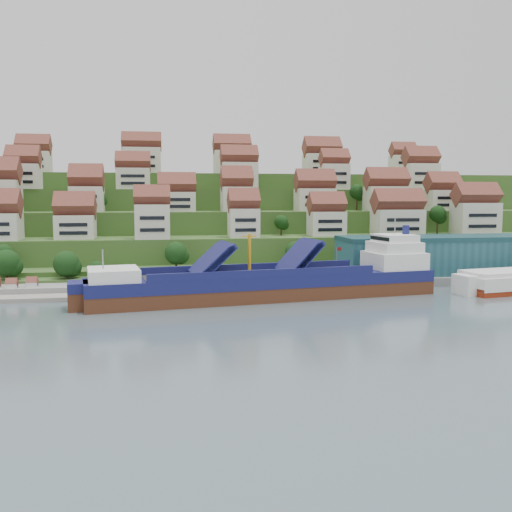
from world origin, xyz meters
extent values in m
plane|color=slate|center=(0.00, 0.00, 0.00)|extent=(300.00, 300.00, 0.00)
cube|color=gray|center=(20.00, 15.00, 1.10)|extent=(180.00, 14.00, 2.20)
cube|color=gray|center=(-58.00, 12.00, 0.50)|extent=(45.00, 20.00, 1.00)
cube|color=#2D4C1E|center=(0.00, 86.00, 2.00)|extent=(260.00, 128.00, 4.00)
cube|color=#2D4C1E|center=(0.00, 91.00, 5.50)|extent=(260.00, 118.00, 11.00)
cube|color=#2D4C1E|center=(0.00, 99.00, 9.00)|extent=(260.00, 102.00, 18.00)
cube|color=#2D4C1E|center=(0.00, 107.00, 12.50)|extent=(260.00, 86.00, 25.00)
cube|color=#2D4C1E|center=(0.00, 116.00, 15.50)|extent=(260.00, 68.00, 31.00)
cube|color=beige|center=(-47.91, 40.04, 14.27)|extent=(10.49, 8.57, 6.55)
cube|color=beige|center=(-26.86, 35.67, 15.76)|extent=(9.44, 7.03, 9.51)
cube|color=beige|center=(-1.11, 37.54, 15.12)|extent=(8.44, 7.62, 8.24)
cube|color=beige|center=(24.26, 39.86, 14.61)|extent=(10.30, 7.73, 7.21)
cube|color=beige|center=(46.02, 38.19, 14.89)|extent=(14.46, 8.26, 7.78)
cube|color=beige|center=(71.80, 38.61, 15.86)|extent=(13.12, 8.31, 9.72)
cube|color=beige|center=(-46.32, 54.46, 21.81)|extent=(9.58, 8.98, 7.62)
cube|color=beige|center=(-19.46, 53.80, 21.03)|extent=(11.11, 7.90, 6.05)
cube|color=beige|center=(-0.89, 53.85, 21.84)|extent=(9.32, 8.56, 7.68)
cube|color=beige|center=(25.35, 56.89, 21.62)|extent=(12.31, 8.36, 7.25)
cube|color=beige|center=(48.68, 53.79, 21.97)|extent=(13.32, 8.18, 7.93)
cube|color=beige|center=(68.61, 54.03, 21.41)|extent=(10.51, 8.04, 6.81)
cube|color=beige|center=(-66.98, 67.72, 28.93)|extent=(9.82, 7.86, 7.86)
cube|color=beige|center=(-33.18, 70.60, 28.51)|extent=(10.90, 7.30, 7.02)
cube|color=beige|center=(2.13, 69.18, 29.55)|extent=(11.98, 7.79, 9.11)
cube|color=beige|center=(35.54, 68.70, 29.43)|extent=(9.47, 7.14, 8.87)
cube|color=beige|center=(69.18, 71.97, 29.74)|extent=(11.70, 8.47, 9.47)
cube|color=beige|center=(-68.02, 89.15, 34.70)|extent=(11.04, 8.03, 7.41)
cube|color=beige|center=(-30.69, 87.83, 35.57)|extent=(13.45, 7.51, 9.15)
cube|color=beige|center=(2.24, 89.21, 35.31)|extent=(13.21, 8.15, 8.61)
cube|color=beige|center=(36.55, 87.68, 34.85)|extent=(13.29, 8.73, 7.70)
cube|color=beige|center=(71.16, 91.70, 34.93)|extent=(9.53, 7.05, 7.87)
ellipsoid|color=#163B13|center=(-63.89, 27.93, 8.38)|extent=(4.47, 4.47, 4.47)
ellipsoid|color=#163B13|center=(11.66, 26.11, 7.56)|extent=(6.01, 6.01, 6.01)
ellipsoid|color=#163B13|center=(-20.79, 26.29, 7.85)|extent=(6.00, 6.00, 6.00)
ellipsoid|color=#163B13|center=(53.41, 43.11, 14.43)|extent=(4.33, 4.33, 4.33)
ellipsoid|color=#163B13|center=(61.55, 43.11, 17.25)|extent=(5.31, 5.31, 5.31)
ellipsoid|color=#163B13|center=(11.29, 43.66, 14.98)|extent=(4.28, 4.28, 4.28)
ellipsoid|color=#163B13|center=(40.83, 59.83, 24.24)|extent=(5.03, 5.03, 5.03)
ellipsoid|color=#163B13|center=(-52.75, 59.38, 21.81)|extent=(4.80, 4.80, 4.80)
ellipsoid|color=#163B13|center=(-43.61, 57.97, 22.10)|extent=(5.11, 5.11, 5.11)
ellipsoid|color=#163B13|center=(6.20, 73.21, 30.58)|extent=(6.42, 6.42, 6.42)
ellipsoid|color=#163B13|center=(36.30, 75.94, 30.44)|extent=(5.42, 5.42, 5.42)
ellipsoid|color=#163B13|center=(37.86, 73.97, 29.28)|extent=(4.93, 4.93, 4.93)
ellipsoid|color=#163B13|center=(-61.15, 19.00, 6.89)|extent=(6.40, 6.40, 6.40)
ellipsoid|color=#163B13|center=(-47.48, 19.00, 6.38)|extent=(6.30, 6.30, 6.30)
ellipsoid|color=#163B13|center=(-40.44, 19.00, 5.02)|extent=(3.76, 3.76, 3.76)
cube|color=#23555F|center=(52.00, 17.00, 7.20)|extent=(60.00, 15.00, 10.00)
cylinder|color=gray|center=(18.00, 10.00, 6.20)|extent=(0.16, 0.16, 8.00)
cube|color=maroon|center=(18.60, 10.00, 9.80)|extent=(1.20, 0.05, 0.80)
cube|color=white|center=(-58.00, 10.00, 2.10)|extent=(2.40, 2.20, 2.20)
cube|color=white|center=(-54.00, 11.50, 2.10)|extent=(2.40, 2.20, 2.20)
cube|color=#502A18|center=(-1.73, -1.27, 1.00)|extent=(79.09, 22.71, 5.01)
cube|color=navy|center=(-1.73, -1.27, 4.31)|extent=(79.11, 22.83, 2.61)
cube|color=white|center=(-34.49, -5.83, 6.82)|extent=(11.50, 12.70, 2.61)
cube|color=#262628|center=(-3.72, -1.54, 5.61)|extent=(51.05, 17.05, 0.30)
cube|color=navy|center=(-14.64, -3.07, 9.02)|extent=(8.96, 12.00, 6.93)
cube|color=navy|center=(5.22, -0.30, 9.02)|extent=(8.59, 11.94, 7.32)
cylinder|color=gold|center=(-5.70, -1.82, 10.02)|extent=(0.79, 0.79, 9.02)
cube|color=white|center=(30.04, 3.16, 7.52)|extent=(13.49, 12.98, 4.01)
cube|color=white|center=(30.04, 3.16, 10.72)|extent=(11.34, 11.51, 2.51)
cube|color=white|center=(30.04, 3.16, 12.83)|extent=(9.19, 10.04, 1.80)
cylinder|color=navy|center=(33.02, 3.58, 14.73)|extent=(1.81, 1.81, 2.21)
camera|label=1|loc=(-25.31, -124.22, 22.65)|focal=40.00mm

